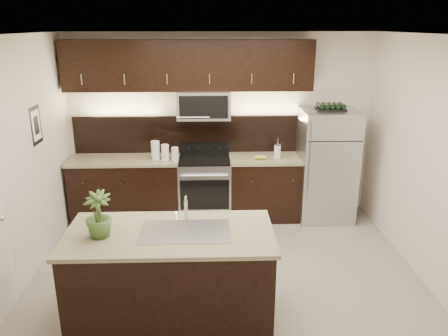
% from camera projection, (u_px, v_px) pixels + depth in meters
% --- Properties ---
extents(ground, '(4.50, 4.50, 0.00)m').
position_uv_depth(ground, '(226.00, 277.00, 5.07)').
color(ground, gray).
rests_on(ground, ground).
extents(room_walls, '(4.52, 4.02, 2.71)m').
position_uv_depth(room_walls, '(215.00, 136.00, 4.50)').
color(room_walls, beige).
rests_on(room_walls, ground).
extents(counter_run, '(3.51, 0.65, 0.94)m').
position_uv_depth(counter_run, '(191.00, 188.00, 6.52)').
color(counter_run, black).
rests_on(counter_run, ground).
extents(upper_fixtures, '(3.49, 0.40, 1.66)m').
position_uv_depth(upper_fixtures, '(191.00, 73.00, 6.13)').
color(upper_fixtures, black).
rests_on(upper_fixtures, counter_run).
extents(island, '(1.96, 0.96, 0.94)m').
position_uv_depth(island, '(171.00, 275.00, 4.24)').
color(island, black).
rests_on(island, ground).
extents(sink_faucet, '(0.84, 0.50, 0.28)m').
position_uv_depth(sink_faucet, '(186.00, 230.00, 4.10)').
color(sink_faucet, silver).
rests_on(sink_faucet, island).
extents(refrigerator, '(0.79, 0.71, 1.64)m').
position_uv_depth(refrigerator, '(326.00, 165.00, 6.41)').
color(refrigerator, '#B2B2B7').
rests_on(refrigerator, ground).
extents(wine_rack, '(0.41, 0.25, 0.10)m').
position_uv_depth(wine_rack, '(331.00, 107.00, 6.14)').
color(wine_rack, black).
rests_on(wine_rack, refrigerator).
extents(plant, '(0.24, 0.24, 0.43)m').
position_uv_depth(plant, '(98.00, 215.00, 3.95)').
color(plant, '#3B5923').
rests_on(plant, island).
extents(canisters, '(0.39, 0.18, 0.27)m').
position_uv_depth(canisters, '(163.00, 152.00, 6.25)').
color(canisters, silver).
rests_on(canisters, counter_run).
extents(french_press, '(0.10, 0.10, 0.29)m').
position_uv_depth(french_press, '(277.00, 151.00, 6.33)').
color(french_press, silver).
rests_on(french_press, counter_run).
extents(bananas, '(0.18, 0.14, 0.05)m').
position_uv_depth(bananas, '(257.00, 157.00, 6.31)').
color(bananas, gold).
rests_on(bananas, counter_run).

